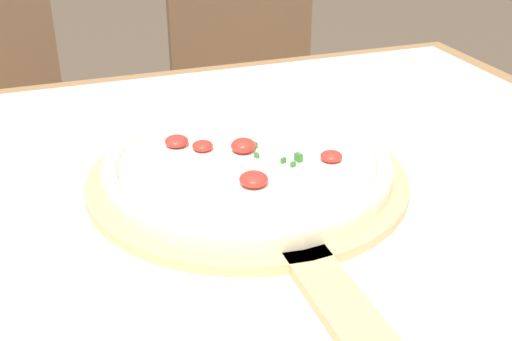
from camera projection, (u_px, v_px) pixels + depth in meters
dining_table at (276, 283)px, 0.78m from camera, size 1.10×1.02×0.74m
towel_cloth at (278, 203)px, 0.72m from camera, size 1.02×0.94×0.00m
pizza_peel at (254, 187)px, 0.74m from camera, size 0.38×0.60×0.01m
pizza at (247, 163)px, 0.75m from camera, size 0.34×0.34×0.04m
chair_right at (252, 95)px, 1.66m from camera, size 0.41×0.41×0.89m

